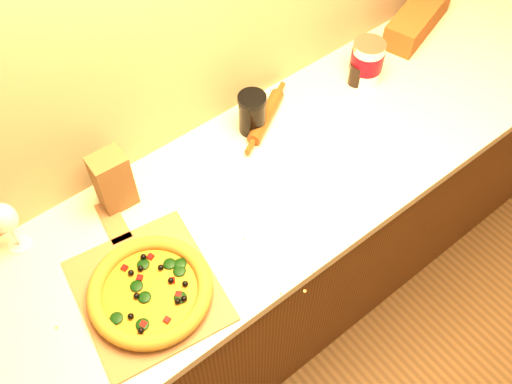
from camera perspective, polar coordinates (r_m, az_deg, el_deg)
name	(u,v)px	position (r m, az deg, el deg)	size (l,w,h in m)	color
cabinet	(268,252)	(2.21, 1.20, -6.04)	(2.80, 0.65, 0.86)	#45270E
countertop	(270,182)	(1.84, 1.43, 1.04)	(2.84, 0.68, 0.04)	beige
pizza_peel	(146,286)	(1.64, -10.97, -9.18)	(0.42, 0.57, 0.01)	brown
pizza	(150,291)	(1.60, -10.51, -9.72)	(0.34, 0.34, 0.05)	#AA752A
bottle_cap	(201,273)	(1.64, -5.52, -8.10)	(0.03, 0.03, 0.01)	black
pepper_grinder	(357,73)	(2.12, 10.10, 11.64)	(0.06, 0.06, 0.11)	black
rolling_pin	(266,116)	(1.96, 1.00, 7.56)	(0.31, 0.19, 0.05)	#603510
coffee_canister	(367,61)	(2.11, 11.01, 12.74)	(0.12, 0.12, 0.16)	silver
bread_bag	(418,18)	(2.40, 15.86, 16.36)	(0.37, 0.12, 0.10)	brown
wine_glass	(4,219)	(1.71, -23.89, -2.51)	(0.08, 0.08, 0.19)	silver
paper_bag	(113,181)	(1.73, -14.11, 1.08)	(0.10, 0.08, 0.21)	brown
dark_jar	(252,113)	(1.90, -0.39, 7.88)	(0.09, 0.09, 0.15)	black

